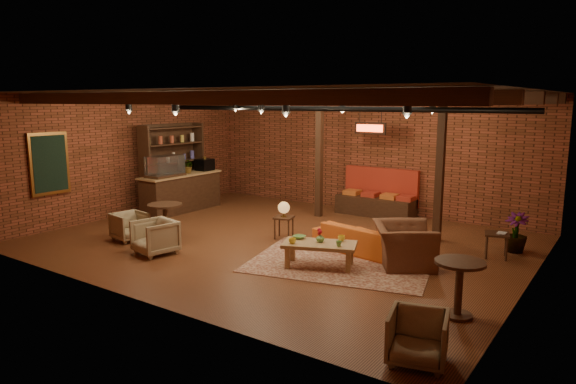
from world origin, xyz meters
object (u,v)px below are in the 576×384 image
Objects in this scene: sofa at (361,239)px; armchair_a at (130,225)px; round_table_right at (459,280)px; side_table_lamp at (284,210)px; plant_tall at (519,193)px; coffee_table at (319,245)px; round_table_left at (165,215)px; armchair_far at (418,335)px; armchair_b at (155,235)px; side_table_book at (497,235)px; armchair_right at (404,238)px.

armchair_a is at bearing 33.44° from sofa.
armchair_a is 7.20m from round_table_right.
plant_tall reaches higher than side_table_lamp.
sofa is 1.29m from coffee_table.
coffee_table is 3.83m from round_table_left.
armchair_far is (0.00, -1.58, -0.21)m from round_table_right.
round_table_right is 3.93m from plant_tall.
armchair_b is 6.75m from side_table_book.
side_table_lamp is 4.42m from side_table_book.
coffee_table is 1.79× the size of side_table_lamp.
coffee_table is at bearing -132.13° from plant_tall.
side_table_book is at bearing -55.62° from armchair_a.
coffee_table is at bearing 164.16° from round_table_right.
plant_tall reaches higher than coffee_table.
armchair_right reaches higher than coffee_table.
side_table_lamp is (-1.69, 1.27, 0.23)m from coffee_table.
coffee_table is at bearing 125.63° from armchair_far.
armchair_far is at bearing -39.15° from side_table_lamp.
plant_tall is (5.91, 4.26, 0.84)m from armchair_b.
side_table_book is at bearing -109.73° from plant_tall.
round_table_left is (-3.82, -0.27, 0.13)m from coffee_table.
sofa is at bearing 79.85° from coffee_table.
armchair_right is 1.98m from side_table_book.
round_table_left reaches higher than coffee_table.
sofa is at bearing -152.92° from side_table_book.
plant_tall is at bearing -68.58° from armchair_right.
side_table_book is at bearing -143.25° from sofa.
sofa is 4.14m from armchair_b.
armchair_b is at bearing 154.56° from armchair_far.
round_table_right reaches higher than round_table_left.
armchair_b is 1.40× the size of side_table_book.
round_table_left is 6.63m from round_table_right.
armchair_far is at bearing 134.86° from sofa.
coffee_table is 2.18× the size of armchair_a.
round_table_right is at bearing -15.84° from coffee_table.
armchair_far is (2.56, -3.64, 0.05)m from sofa.
sofa is 2.88× the size of armchair_a.
round_table_right is (5.91, 0.38, 0.17)m from armchair_b.
round_table_left reaches higher than armchair_a.
side_table_book is (1.31, 1.48, -0.06)m from armchair_right.
armchair_far is at bearing -87.34° from side_table_book.
round_table_right is at bearing -171.44° from armchair_right.
round_table_left is 7.44m from plant_tall.
round_table_left is at bearing -156.91° from side_table_book.
armchair_right is 2.34m from round_table_right.
side_table_book is at bearing 23.09° from round_table_left.
sofa is at bearing 41.97° from armchair_right.
round_table_right is at bearing 150.99° from sofa.
round_table_left is 1.46× the size of side_table_book.
round_table_right reaches higher than armchair_b.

